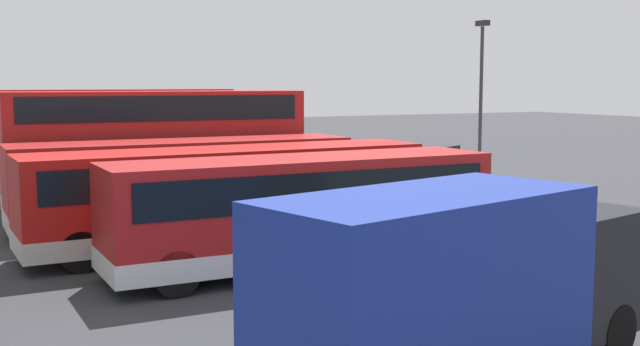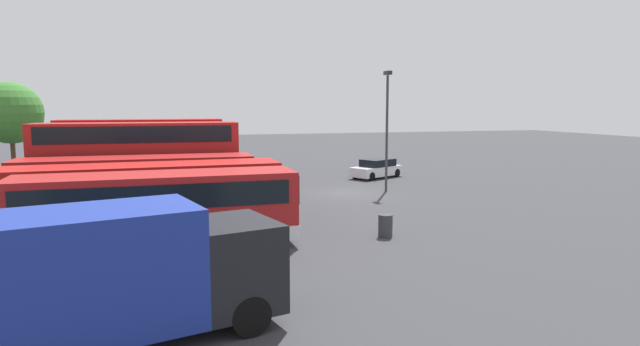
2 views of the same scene
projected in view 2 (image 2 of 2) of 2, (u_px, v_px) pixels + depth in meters
ground_plane at (346, 193)px, 33.44m from camera, size 140.00×140.00×0.00m
bus_single_deck_near_end at (159, 209)px, 19.99m from camera, size 2.69×10.40×2.95m
bus_single_deck_second at (141, 195)px, 23.05m from camera, size 2.89×12.12×2.95m
bus_single_deck_third at (138, 183)px, 26.44m from camera, size 2.71×11.39×2.95m
bus_double_decker_fourth at (139, 161)px, 29.44m from camera, size 2.85×10.94×4.55m
bus_single_deck_fifth at (148, 167)px, 33.28m from camera, size 2.64×11.06×2.95m
bus_double_decker_sixth at (142, 150)px, 36.43m from camera, size 2.65×10.85×4.55m
bus_single_deck_seventh at (146, 157)px, 40.03m from camera, size 2.72×11.28×2.95m
box_truck_blue at (110, 274)px, 11.97m from camera, size 4.22×7.88×3.20m
car_hatchback_silver at (377, 169)px, 40.49m from camera, size 3.53×4.56×1.43m
lamp_post_tall at (387, 122)px, 33.40m from camera, size 0.70×0.30×7.63m
waste_bin_yellow at (385, 226)px, 22.23m from camera, size 0.60×0.60×0.95m
tree_midright at (10, 113)px, 42.49m from camera, size 4.95×4.95×7.38m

